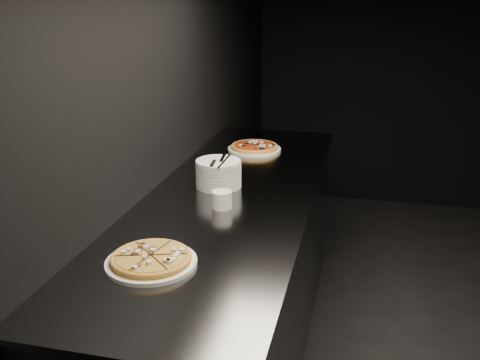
% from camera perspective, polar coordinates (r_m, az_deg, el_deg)
% --- Properties ---
extents(wall_left, '(0.02, 5.00, 2.80)m').
position_cam_1_polar(wall_left, '(2.44, -9.39, 10.08)').
color(wall_left, black).
rests_on(wall_left, floor).
extents(counter, '(0.74, 2.44, 0.92)m').
position_cam_1_polar(counter, '(2.64, -0.72, -10.66)').
color(counter, '#5A5D61').
rests_on(counter, floor).
extents(pizza_mushroom, '(0.34, 0.34, 0.04)m').
position_cam_1_polar(pizza_mushroom, '(1.82, -9.46, -8.34)').
color(pizza_mushroom, white).
rests_on(pizza_mushroom, counter).
extents(pizza_tomato, '(0.33, 0.33, 0.04)m').
position_cam_1_polar(pizza_tomato, '(3.10, 1.55, 3.50)').
color(pizza_tomato, white).
rests_on(pizza_tomato, counter).
extents(plate_stack, '(0.21, 0.21, 0.13)m').
position_cam_1_polar(plate_stack, '(2.50, -2.31, 0.72)').
color(plate_stack, white).
rests_on(plate_stack, counter).
extents(cutlery, '(0.08, 0.23, 0.01)m').
position_cam_1_polar(cutlery, '(2.47, -2.24, 2.04)').
color(cutlery, '#B1B4B8').
rests_on(cutlery, plate_stack).
extents(ramekin, '(0.08, 0.08, 0.07)m').
position_cam_1_polar(ramekin, '(2.25, -1.96, -2.05)').
color(ramekin, silver).
rests_on(ramekin, counter).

